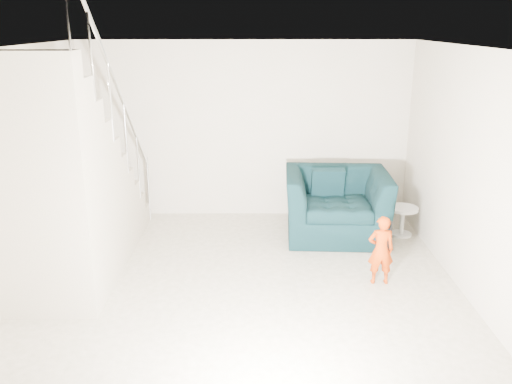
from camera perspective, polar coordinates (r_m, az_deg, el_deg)
floor at (r=6.20m, az=-1.37°, el=-10.89°), size 5.50×5.50×0.00m
ceiling at (r=5.46m, az=-1.59°, el=14.90°), size 5.50×5.50×0.00m
back_wall at (r=8.36m, az=-1.07°, el=6.47°), size 5.00×0.00×5.00m
front_wall at (r=3.14m, az=-2.57°, el=-13.02°), size 5.00×0.00×5.00m
left_wall at (r=6.26m, az=-25.00°, el=1.05°), size 0.00×5.50×5.50m
right_wall at (r=6.16m, az=22.47°, el=1.11°), size 0.00×5.50×5.50m
armchair at (r=7.78m, az=8.45°, el=-1.28°), size 1.50×1.33×0.94m
toddler at (r=6.48m, az=13.01°, el=-5.97°), size 0.31×0.20×0.83m
side_table at (r=8.03m, az=15.16°, el=-2.49°), size 0.43×0.43×0.43m
staircase at (r=6.68m, az=-18.75°, el=-0.89°), size 1.02×3.03×3.62m
cushion at (r=7.90m, az=7.55°, el=0.92°), size 0.47×0.22×0.46m
throw at (r=7.61m, az=3.78°, el=-0.60°), size 0.06×0.55×0.62m
phone at (r=6.38m, az=14.00°, el=-3.45°), size 0.03×0.05×0.10m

